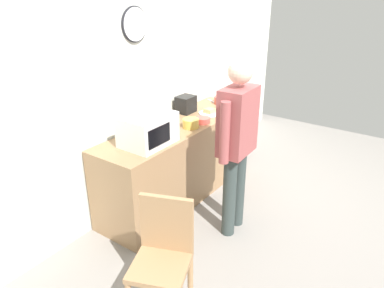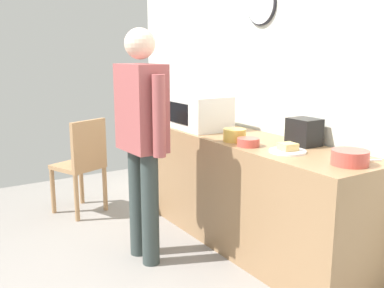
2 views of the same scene
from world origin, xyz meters
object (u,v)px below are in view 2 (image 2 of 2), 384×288
at_px(person_standing, 142,129).
at_px(wooden_chair, 83,162).
at_px(microwave, 201,112).
at_px(toaster, 304,132).
at_px(fork_utensil, 221,125).
at_px(sandwich_plate, 288,149).
at_px(cereal_bowl, 248,142).
at_px(salad_bowl, 235,135).
at_px(spoon_utensil, 369,160).
at_px(mixing_bowl, 350,157).

relative_size(person_standing, wooden_chair, 1.85).
height_order(microwave, wooden_chair, microwave).
xyz_separation_m(microwave, toaster, (0.98, 0.27, -0.05)).
bearing_deg(fork_utensil, toaster, -0.13).
bearing_deg(fork_utensil, wooden_chair, -124.35).
bearing_deg(fork_utensil, sandwich_plate, -13.25).
relative_size(cereal_bowl, person_standing, 0.10).
bearing_deg(toaster, cereal_bowl, -116.76).
relative_size(salad_bowl, spoon_utensil, 1.04).
bearing_deg(mixing_bowl, fork_utensil, 173.22).
height_order(sandwich_plate, salad_bowl, salad_bowl).
distance_m(salad_bowl, person_standing, 0.72).
bearing_deg(mixing_bowl, toaster, 161.50).
bearing_deg(fork_utensil, cereal_bowl, -23.66).
bearing_deg(sandwich_plate, cereal_bowl, -161.03).
bearing_deg(toaster, mixing_bowl, -18.50).
bearing_deg(salad_bowl, sandwich_plate, 8.88).
bearing_deg(spoon_utensil, mixing_bowl, -91.12).
bearing_deg(salad_bowl, cereal_bowl, -7.18).
height_order(microwave, person_standing, person_standing).
bearing_deg(spoon_utensil, person_standing, -138.86).
relative_size(microwave, fork_utensil, 2.94).
height_order(cereal_bowl, person_standing, person_standing).
relative_size(mixing_bowl, wooden_chair, 0.24).
bearing_deg(toaster, sandwich_plate, -67.53).
xyz_separation_m(spoon_utensil, wooden_chair, (-2.36, -1.10, -0.37)).
bearing_deg(wooden_chair, fork_utensil, 55.65).
bearing_deg(salad_bowl, fork_utensil, 151.97).
xyz_separation_m(mixing_bowl, toaster, (-0.56, 0.19, 0.05)).
relative_size(salad_bowl, toaster, 0.80).
bearing_deg(fork_utensil, person_standing, -67.17).
bearing_deg(cereal_bowl, fork_utensil, 156.34).
bearing_deg(wooden_chair, cereal_bowl, 24.38).
xyz_separation_m(toaster, person_standing, (-0.61, -1.03, 0.03)).
bearing_deg(mixing_bowl, sandwich_plate, -169.83).
bearing_deg(person_standing, salad_bowl, 72.01).
xyz_separation_m(spoon_utensil, person_standing, (-1.17, -1.02, 0.12)).
xyz_separation_m(fork_utensil, spoon_utensil, (1.61, -0.01, 0.00)).
distance_m(microwave, fork_utensil, 0.31).
xyz_separation_m(salad_bowl, toaster, (0.39, 0.35, 0.05)).
distance_m(sandwich_plate, cereal_bowl, 0.32).
bearing_deg(cereal_bowl, microwave, 172.61).
height_order(mixing_bowl, fork_utensil, mixing_bowl).
height_order(microwave, cereal_bowl, microwave).
bearing_deg(spoon_utensil, microwave, -170.31).
xyz_separation_m(mixing_bowl, wooden_chair, (-2.36, -0.91, -0.41)).
height_order(microwave, toaster, microwave).
bearing_deg(microwave, mixing_bowl, 2.98).
height_order(sandwich_plate, mixing_bowl, mixing_bowl).
height_order(salad_bowl, cereal_bowl, salad_bowl).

